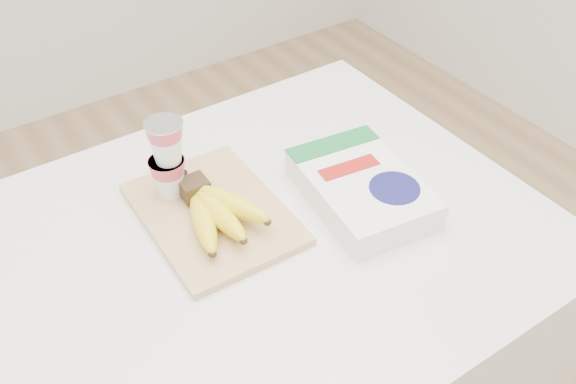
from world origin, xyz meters
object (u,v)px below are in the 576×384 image
object	(u,v)px
yogurt_stack	(167,157)
bananas	(216,211)
cutting_board	(213,214)
cereal_box	(361,188)

from	to	relation	value
yogurt_stack	bananas	bearing A→B (deg)	-73.93
cutting_board	bananas	xyz separation A→B (m)	(-0.01, -0.03, 0.03)
cereal_box	yogurt_stack	bearing A→B (deg)	153.60
yogurt_stack	cereal_box	world-z (taller)	yogurt_stack
bananas	cereal_box	distance (m)	0.27
cutting_board	bananas	distance (m)	0.04
bananas	yogurt_stack	bearing A→B (deg)	106.07
yogurt_stack	cereal_box	size ratio (longest dim) A/B	0.55
bananas	cereal_box	size ratio (longest dim) A/B	0.68
cutting_board	yogurt_stack	xyz separation A→B (m)	(-0.04, 0.08, 0.09)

